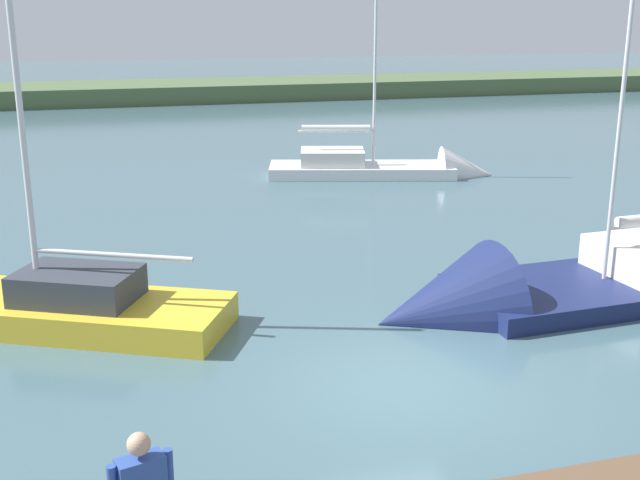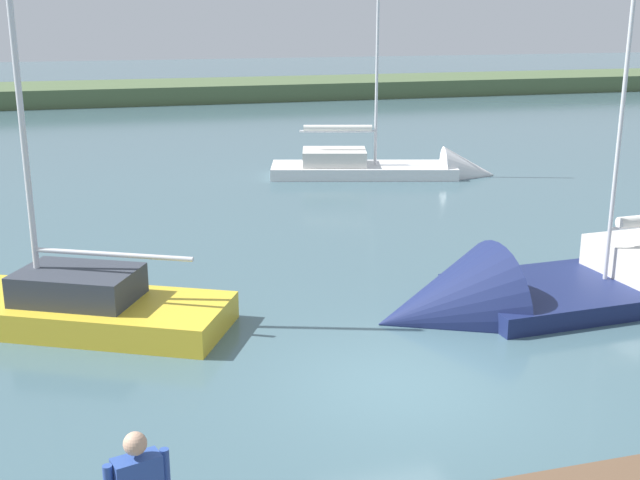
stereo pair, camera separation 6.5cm
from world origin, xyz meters
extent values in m
plane|color=#42606B|center=(0.00, 0.00, 0.00)|extent=(200.00, 200.00, 0.00)
cube|color=#4C603D|center=(0.00, -47.25, 0.00)|extent=(180.00, 8.00, 2.40)
cube|color=gold|center=(5.44, -4.35, 0.09)|extent=(6.86, 4.98, 0.93)
cube|color=#333842|center=(5.09, -4.17, 0.85)|extent=(2.71, 2.39, 0.60)
cylinder|color=silver|center=(5.84, -4.56, 4.14)|extent=(0.12, 0.12, 7.18)
cylinder|color=silver|center=(4.40, -3.81, 1.52)|extent=(2.92, 1.59, 0.10)
cone|color=navy|center=(-1.86, -2.60, 0.02)|extent=(2.74, 3.02, 2.91)
cylinder|color=silver|center=(-5.86, -2.77, 5.61)|extent=(0.09, 0.09, 10.42)
cube|color=white|center=(-5.23, -16.92, 0.04)|extent=(7.27, 3.99, 0.79)
cone|color=white|center=(-9.08, -15.81, 0.04)|extent=(2.46, 2.61, 2.16)
cube|color=silver|center=(-4.16, -17.22, 0.72)|extent=(2.76, 2.34, 0.58)
cylinder|color=silver|center=(-5.65, -16.79, 4.04)|extent=(0.11, 0.11, 7.21)
cylinder|color=silver|center=(-4.28, -17.19, 1.71)|extent=(2.76, 0.87, 0.09)
cylinder|color=silver|center=(-4.28, -17.19, 1.83)|extent=(2.53, 0.92, 0.22)
sphere|color=tan|center=(4.46, 4.54, 2.15)|extent=(0.22, 0.22, 0.22)
cylinder|color=#2D4C9E|center=(4.19, 4.47, 1.74)|extent=(0.09, 0.09, 0.55)
camera|label=1|loc=(4.70, 11.23, 5.94)|focal=44.73mm
camera|label=2|loc=(4.63, 11.25, 5.94)|focal=44.73mm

